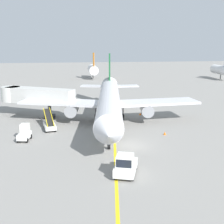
% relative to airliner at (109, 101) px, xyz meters
% --- Properties ---
extents(ground_plane, '(300.00, 300.00, 0.00)m').
position_rel_airliner_xyz_m(ground_plane, '(1.03, -10.94, -3.42)').
color(ground_plane, gray).
extents(taxi_line_yellow, '(10.96, 79.33, 0.01)m').
position_rel_airliner_xyz_m(taxi_line_yellow, '(-0.07, -5.94, -3.41)').
color(taxi_line_yellow, yellow).
rests_on(taxi_line_yellow, ground).
extents(airliner, '(28.36, 35.31, 10.10)m').
position_rel_airliner_xyz_m(airliner, '(0.00, 0.00, 0.00)').
color(airliner, silver).
rests_on(airliner, ground).
extents(jet_bridge, '(12.59, 8.12, 4.85)m').
position_rel_airliner_xyz_m(jet_bridge, '(-12.22, 5.73, 0.12)').
color(jet_bridge, beige).
rests_on(jet_bridge, ground).
extents(pushback_tug, '(2.94, 4.02, 2.20)m').
position_rel_airliner_xyz_m(pushback_tug, '(-0.95, -19.20, -2.42)').
color(pushback_tug, silver).
rests_on(pushback_tug, ground).
extents(baggage_tug_near_wing, '(1.67, 2.58, 2.10)m').
position_rel_airliner_xyz_m(baggage_tug_near_wing, '(-11.90, -7.15, -2.49)').
color(baggage_tug_near_wing, silver).
rests_on(baggage_tug_near_wing, ground).
extents(belt_loader_forward_hold, '(2.16, 5.15, 2.59)m').
position_rel_airliner_xyz_m(belt_loader_forward_hold, '(-9.07, -2.56, -2.64)').
color(belt_loader_forward_hold, silver).
rests_on(belt_loader_forward_hold, ground).
extents(ground_crew_marshaller, '(0.36, 0.24, 1.70)m').
position_rel_airliner_xyz_m(ground_crew_marshaller, '(-2.39, -8.88, -2.51)').
color(ground_crew_marshaller, '#26262D').
rests_on(ground_crew_marshaller, ground).
extents(safety_cone_nose_left, '(0.36, 0.36, 0.44)m').
position_rel_airliner_xyz_m(safety_cone_nose_left, '(5.88, 4.06, -3.20)').
color(safety_cone_nose_left, orange).
rests_on(safety_cone_nose_left, ground).
extents(safety_cone_nose_right, '(0.36, 0.36, 0.44)m').
position_rel_airliner_xyz_m(safety_cone_nose_right, '(6.65, -7.45, -3.20)').
color(safety_cone_nose_right, orange).
rests_on(safety_cone_nose_right, ground).
extents(distant_aircraft_mid_left, '(3.00, 10.10, 8.80)m').
position_rel_airliner_xyz_m(distant_aircraft_mid_left, '(1.83, 57.22, -0.20)').
color(distant_aircraft_mid_left, silver).
rests_on(distant_aircraft_mid_left, ground).
extents(distant_aircraft_mid_right, '(3.00, 10.10, 8.80)m').
position_rel_airliner_xyz_m(distant_aircraft_mid_right, '(43.87, 49.25, -0.20)').
color(distant_aircraft_mid_right, silver).
rests_on(distant_aircraft_mid_right, ground).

